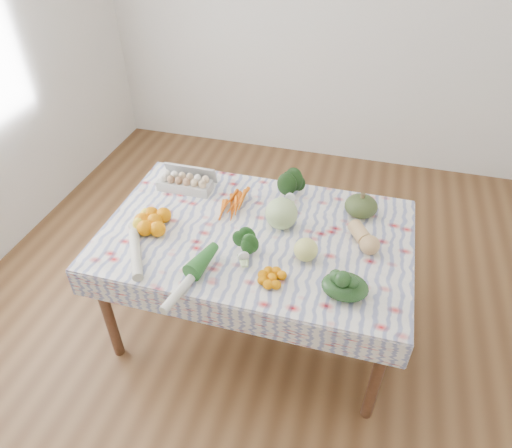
# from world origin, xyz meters

# --- Properties ---
(ground) EXTENTS (4.50, 4.50, 0.00)m
(ground) POSITION_xyz_m (0.00, 0.00, 0.00)
(ground) COLOR brown
(ground) RESTS_ON ground
(wall_back) EXTENTS (4.00, 0.04, 2.80)m
(wall_back) POSITION_xyz_m (0.00, 2.25, 1.40)
(wall_back) COLOR white
(wall_back) RESTS_ON ground
(dining_table) EXTENTS (1.60, 1.00, 0.75)m
(dining_table) POSITION_xyz_m (0.00, 0.00, 0.68)
(dining_table) COLOR brown
(dining_table) RESTS_ON ground
(tablecloth) EXTENTS (1.66, 1.06, 0.01)m
(tablecloth) POSITION_xyz_m (0.00, 0.00, 0.76)
(tablecloth) COLOR white
(tablecloth) RESTS_ON dining_table
(egg_carton) EXTENTS (0.33, 0.13, 0.09)m
(egg_carton) POSITION_xyz_m (-0.53, 0.28, 0.81)
(egg_carton) COLOR #BABAB5
(egg_carton) RESTS_ON tablecloth
(carrot_bunch) EXTENTS (0.23, 0.21, 0.04)m
(carrot_bunch) POSITION_xyz_m (-0.18, 0.16, 0.78)
(carrot_bunch) COLOR #DD600E
(carrot_bunch) RESTS_ON tablecloth
(kale_bunch) EXTENTS (0.18, 0.16, 0.14)m
(kale_bunch) POSITION_xyz_m (0.11, 0.36, 0.83)
(kale_bunch) COLOR black
(kale_bunch) RESTS_ON tablecloth
(kabocha_squash) EXTENTS (0.21, 0.21, 0.12)m
(kabocha_squash) POSITION_xyz_m (0.53, 0.31, 0.82)
(kabocha_squash) COLOR #3D4D24
(kabocha_squash) RESTS_ON tablecloth
(cabbage) EXTENTS (0.23, 0.23, 0.18)m
(cabbage) POSITION_xyz_m (0.12, 0.09, 0.85)
(cabbage) COLOR #A6C57C
(cabbage) RESTS_ON tablecloth
(butternut_squash) EXTENTS (0.21, 0.25, 0.10)m
(butternut_squash) POSITION_xyz_m (0.57, 0.06, 0.81)
(butternut_squash) COLOR tan
(butternut_squash) RESTS_ON tablecloth
(orange_cluster) EXTENTS (0.32, 0.32, 0.09)m
(orange_cluster) POSITION_xyz_m (-0.54, -0.11, 0.81)
(orange_cluster) COLOR orange
(orange_cluster) RESTS_ON tablecloth
(broccoli) EXTENTS (0.18, 0.18, 0.10)m
(broccoli) POSITION_xyz_m (-0.01, -0.20, 0.81)
(broccoli) COLOR #184215
(broccoli) RESTS_ON tablecloth
(mandarin_cluster) EXTENTS (0.19, 0.19, 0.05)m
(mandarin_cluster) POSITION_xyz_m (0.17, -0.33, 0.79)
(mandarin_cluster) COLOR orange
(mandarin_cluster) RESTS_ON tablecloth
(grapefruit) EXTENTS (0.13, 0.13, 0.12)m
(grapefruit) POSITION_xyz_m (0.30, -0.13, 0.82)
(grapefruit) COLOR #D9DB70
(grapefruit) RESTS_ON tablecloth
(spinach_bag) EXTENTS (0.24, 0.21, 0.10)m
(spinach_bag) POSITION_xyz_m (0.51, -0.32, 0.81)
(spinach_bag) COLOR #183515
(spinach_bag) RESTS_ON tablecloth
(daikon) EXTENTS (0.23, 0.35, 0.05)m
(daikon) POSITION_xyz_m (-0.53, -0.35, 0.79)
(daikon) COLOR beige
(daikon) RESTS_ON tablecloth
(leek) EXTENTS (0.13, 0.44, 0.05)m
(leek) POSITION_xyz_m (-0.20, -0.44, 0.79)
(leek) COLOR silver
(leek) RESTS_ON tablecloth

